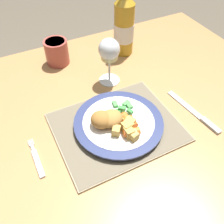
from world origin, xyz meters
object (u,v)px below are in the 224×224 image
dinner_plate (119,123)px  fork (37,160)px  dining_table (93,134)px  drinking_cup (58,51)px  wine_glass (109,52)px  bottle (124,26)px  table_knife (197,115)px

dinner_plate → fork: 0.25m
dining_table → drinking_cup: bearing=89.2°
dining_table → wine_glass: 0.27m
wine_glass → fork: bearing=-146.2°
wine_glass → bottle: bottle is taller
dining_table → dinner_plate: bearing=-53.2°
table_knife → drinking_cup: (-0.29, 0.46, 0.05)m
table_knife → bottle: size_ratio=0.72×
bottle → wine_glass: bearing=-133.1°
table_knife → bottle: bottle is taller
dinner_plate → bottle: (0.20, 0.35, 0.10)m
dining_table → drinking_cup: 0.35m
dining_table → dinner_plate: (0.06, -0.07, 0.10)m
table_knife → wine_glass: (-0.17, 0.28, 0.12)m
dining_table → table_knife: 0.34m
table_knife → drinking_cup: drinking_cup is taller
dining_table → bottle: 0.43m
dining_table → fork: size_ratio=10.65×
drinking_cup → fork: bearing=-116.1°
fork → dinner_plate: bearing=1.9°
fork → bottle: size_ratio=0.44×
bottle → drinking_cup: 0.27m
fork → wine_glass: bearing=33.8°
dinner_plate → table_knife: dinner_plate is taller
dinner_plate → bottle: size_ratio=0.88×
dining_table → wine_glass: size_ratio=8.44×
table_knife → bottle: 0.43m
wine_glass → bottle: bearing=46.9°
fork → table_knife: (0.49, -0.06, 0.00)m
fork → dining_table: bearing=23.1°
wine_glass → drinking_cup: wine_glass is taller
dinner_plate → drinking_cup: drinking_cup is taller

